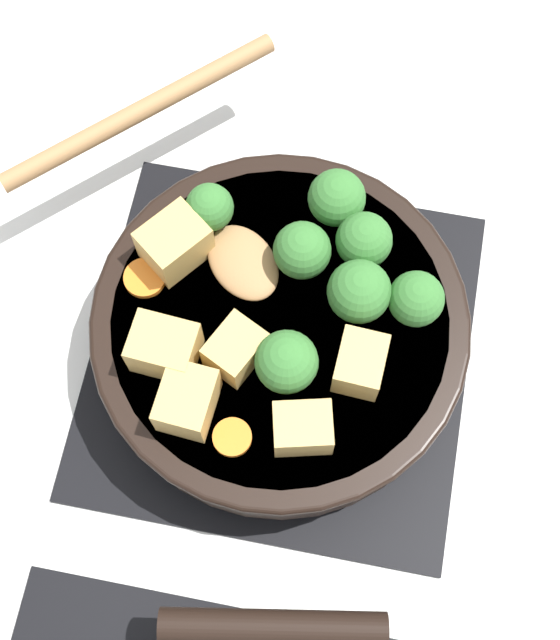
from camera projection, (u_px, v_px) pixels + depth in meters
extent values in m
plane|color=silver|center=(280.00, 354.00, 0.75)|extent=(2.40, 2.40, 0.00)
cube|color=black|center=(280.00, 352.00, 0.74)|extent=(0.31, 0.31, 0.01)
torus|color=black|center=(280.00, 346.00, 0.73)|extent=(0.24, 0.24, 0.01)
cube|color=black|center=(280.00, 346.00, 0.73)|extent=(0.01, 0.23, 0.01)
cube|color=black|center=(280.00, 346.00, 0.73)|extent=(0.23, 0.01, 0.01)
cylinder|color=black|center=(280.00, 332.00, 0.69)|extent=(0.28, 0.28, 0.06)
cylinder|color=brown|center=(280.00, 331.00, 0.69)|extent=(0.26, 0.26, 0.05)
torus|color=black|center=(280.00, 322.00, 0.67)|extent=(0.29, 0.29, 0.01)
cylinder|color=black|center=(273.00, 627.00, 0.60)|extent=(0.16, 0.05, 0.02)
ellipsoid|color=#A87A4C|center=(243.00, 263.00, 0.68)|extent=(0.08, 0.08, 0.01)
cylinder|color=#A87A4C|center=(140.00, 111.00, 0.72)|extent=(0.19, 0.18, 0.02)
cube|color=tan|center=(303.00, 428.00, 0.62)|extent=(0.05, 0.04, 0.03)
cube|color=tan|center=(175.00, 243.00, 0.67)|extent=(0.06, 0.06, 0.04)
cube|color=tan|center=(164.00, 348.00, 0.64)|extent=(0.05, 0.04, 0.04)
cube|color=tan|center=(187.00, 401.00, 0.63)|extent=(0.04, 0.05, 0.04)
cube|color=tan|center=(360.00, 364.00, 0.64)|extent=(0.04, 0.04, 0.03)
cube|color=tan|center=(236.00, 350.00, 0.64)|extent=(0.05, 0.05, 0.03)
cylinder|color=#709956|center=(412.00, 309.00, 0.66)|extent=(0.01, 0.01, 0.01)
sphere|color=#387533|center=(416.00, 299.00, 0.64)|extent=(0.04, 0.04, 0.04)
cylinder|color=#709956|center=(286.00, 371.00, 0.65)|extent=(0.01, 0.01, 0.01)
sphere|color=#387533|center=(287.00, 362.00, 0.63)|extent=(0.05, 0.05, 0.05)
cylinder|color=#709956|center=(301.00, 263.00, 0.68)|extent=(0.01, 0.01, 0.01)
sphere|color=#387533|center=(302.00, 250.00, 0.66)|extent=(0.04, 0.04, 0.04)
cylinder|color=#709956|center=(361.00, 253.00, 0.68)|extent=(0.01, 0.01, 0.01)
sphere|color=#387533|center=(364.00, 240.00, 0.66)|extent=(0.04, 0.04, 0.04)
cylinder|color=#709956|center=(335.00, 212.00, 0.69)|extent=(0.01, 0.01, 0.01)
sphere|color=#387533|center=(337.00, 198.00, 0.67)|extent=(0.04, 0.04, 0.04)
cylinder|color=#709956|center=(211.00, 219.00, 0.69)|extent=(0.01, 0.01, 0.01)
sphere|color=#387533|center=(210.00, 207.00, 0.67)|extent=(0.04, 0.04, 0.04)
cylinder|color=#709956|center=(357.00, 303.00, 0.67)|extent=(0.01, 0.01, 0.01)
sphere|color=#387533|center=(359.00, 291.00, 0.64)|extent=(0.05, 0.05, 0.05)
cylinder|color=orange|center=(232.00, 437.00, 0.63)|extent=(0.03, 0.03, 0.01)
cylinder|color=orange|center=(145.00, 278.00, 0.68)|extent=(0.03, 0.03, 0.01)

